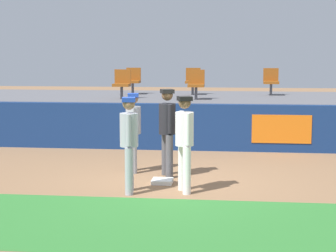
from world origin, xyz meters
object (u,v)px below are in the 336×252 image
object	(u,v)px
seat_front_center	(196,83)
seat_back_left	(133,79)
first_base	(162,181)
player_fielder_home	(185,137)
player_coach_visitor	(129,138)
seat_back_right	(271,80)
seat_back_center	(193,80)
player_runner_visitor	(133,127)
player_umpire	(167,126)
seat_front_left	(122,82)

from	to	relation	value
seat_front_center	seat_back_left	bearing A→B (deg)	139.85
first_base	player_fielder_home	world-z (taller)	player_fielder_home
player_coach_visitor	seat_back_left	xyz separation A→B (m)	(-1.30, 7.85, 0.67)
first_base	player_fielder_home	distance (m)	1.26
seat_back_right	seat_front_center	xyz separation A→B (m)	(-2.22, -1.80, -0.00)
player_fielder_home	seat_front_center	bearing A→B (deg)	160.94
first_base	player_coach_visitor	size ratio (longest dim) A/B	0.23
first_base	seat_back_right	world-z (taller)	seat_back_right
first_base	seat_back_center	xyz separation A→B (m)	(0.11, 7.05, 1.64)
first_base	player_runner_visitor	world-z (taller)	player_runner_visitor
seat_front_center	seat_back_center	xyz separation A→B (m)	(-0.22, 1.80, 0.00)
player_fielder_home	first_base	bearing A→B (deg)	-162.94
seat_back_left	player_runner_visitor	bearing A→B (deg)	-80.05
player_runner_visitor	player_umpire	xyz separation A→B (m)	(0.76, -0.36, 0.07)
player_runner_visitor	player_coach_visitor	bearing A→B (deg)	-1.94
player_coach_visitor	player_umpire	size ratio (longest dim) A/B	0.97
player_coach_visitor	seat_front_left	size ratio (longest dim) A/B	2.08
player_fielder_home	player_runner_visitor	distance (m)	2.01
player_fielder_home	seat_front_center	world-z (taller)	seat_front_center
player_fielder_home	seat_back_center	size ratio (longest dim) A/B	2.10
player_runner_visitor	seat_back_left	bearing A→B (deg)	-179.38
seat_front_left	seat_front_center	distance (m)	2.14
first_base	player_fielder_home	bearing A→B (deg)	-52.38
player_fielder_home	seat_back_center	distance (m)	7.72
player_fielder_home	player_coach_visitor	xyz separation A→B (m)	(-0.99, -0.17, -0.01)
player_umpire	seat_front_left	world-z (taller)	seat_front_left
seat_back_center	seat_front_center	bearing A→B (deg)	-83.11
player_fielder_home	seat_back_center	bearing A→B (deg)	162.21
player_fielder_home	seat_back_right	distance (m)	7.98
player_fielder_home	seat_back_center	world-z (taller)	seat_back_center
seat_front_center	seat_back_left	xyz separation A→B (m)	(-2.13, 1.80, 0.00)
player_coach_visitor	seat_front_center	bearing A→B (deg)	164.27
seat_back_right	seat_back_left	xyz separation A→B (m)	(-4.35, -0.00, -0.00)
first_base	player_umpire	size ratio (longest dim) A/B	0.22
player_coach_visitor	seat_back_center	world-z (taller)	seat_back_center
player_fielder_home	player_umpire	world-z (taller)	player_umpire
player_coach_visitor	seat_front_left	xyz separation A→B (m)	(-1.30, 6.05, 0.67)
first_base	player_runner_visitor	bearing A→B (deg)	127.23
seat_front_center	player_coach_visitor	bearing A→B (deg)	-97.89
first_base	player_runner_visitor	distance (m)	1.54
seat_front_center	seat_back_center	distance (m)	1.81
first_base	player_runner_visitor	size ratio (longest dim) A/B	0.24
player_coach_visitor	player_umpire	distance (m)	1.51
player_fielder_home	player_umpire	size ratio (longest dim) A/B	0.98
player_umpire	seat_front_center	distance (m)	4.69
player_fielder_home	seat_back_left	world-z (taller)	seat_back_left
seat_front_center	seat_front_left	bearing A→B (deg)	180.00
seat_back_right	seat_back_left	size ratio (longest dim) A/B	1.00
seat_front_left	seat_back_right	bearing A→B (deg)	22.45
player_umpire	seat_back_center	world-z (taller)	seat_back_center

